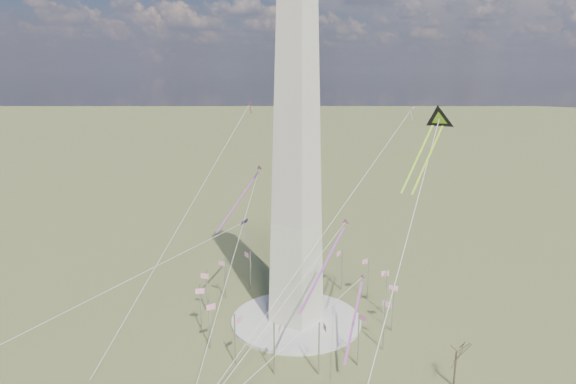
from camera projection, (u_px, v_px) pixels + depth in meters
The scene contains 12 objects.
ground at pixel (296, 321), 142.55m from camera, with size 2000.00×2000.00×0.00m, color #4C5229.
plaza at pixel (296, 320), 142.46m from camera, with size 36.00×36.00×0.80m, color #B3AFA3.
washington_monument at pixel (297, 151), 131.47m from camera, with size 15.56×15.56×100.00m.
flagpole_ring at pixel (296, 297), 140.87m from camera, with size 54.40×54.40×13.00m.
tree_near at pixel (457, 349), 111.17m from camera, with size 7.30×7.30×12.77m.
kite_delta_black at pixel (437, 124), 114.22m from camera, with size 7.47×20.17×16.85m.
kite_diamond_purple at pixel (245, 225), 154.86m from camera, with size 2.04×2.99×8.83m.
kite_streamer_left at pixel (331, 252), 114.97m from camera, with size 2.68×22.19×15.22m.
kite_streamer_mid at pixel (245, 190), 145.65m from camera, with size 3.16×21.89×15.03m.
kite_streamer_right at pixel (356, 307), 124.46m from camera, with size 6.94×19.92×14.02m.
kite_small_red at pixel (250, 104), 183.49m from camera, with size 1.84×1.63×4.89m.
kite_small_white at pixel (412, 111), 153.49m from camera, with size 1.08×1.75×4.03m.
Camera 1 is at (72.00, -108.69, 68.02)m, focal length 32.00 mm.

